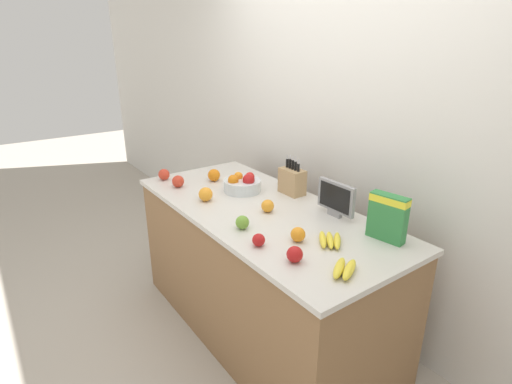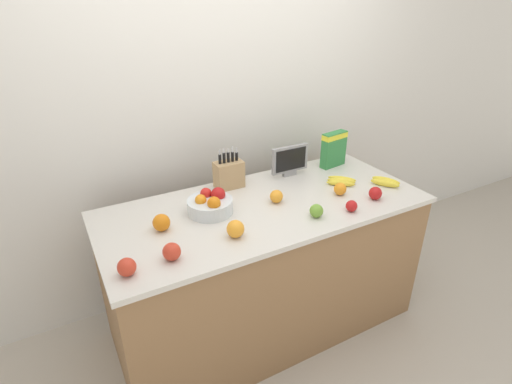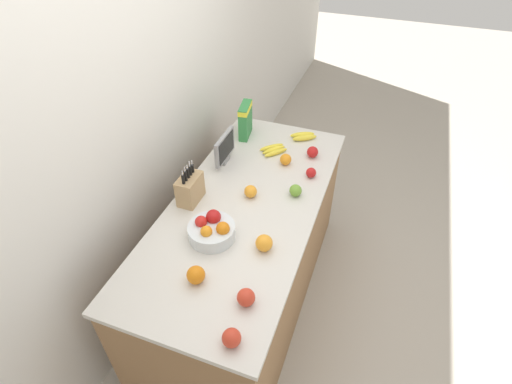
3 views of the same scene
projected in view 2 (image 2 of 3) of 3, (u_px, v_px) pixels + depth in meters
The scene contains 18 objects.
ground_plane at pixel (264, 320), 2.69m from camera, with size 14.00×14.00×0.00m, color #B2A899.
wall_back at pixel (218, 109), 2.60m from camera, with size 9.00×0.06×2.60m.
counter at pixel (265, 267), 2.49m from camera, with size 1.88×0.83×0.89m.
knife_block at pixel (229, 174), 2.46m from camera, with size 0.17×0.10×0.26m.
small_monitor at pixel (290, 160), 2.61m from camera, with size 0.27×0.03×0.21m.
cereal_box at pixel (334, 148), 2.75m from camera, with size 0.20×0.09×0.24m.
fruit_bowl at pixel (210, 204), 2.19m from camera, with size 0.25×0.25×0.13m.
banana_bunch_left at pixel (385, 182), 2.52m from camera, with size 0.16×0.20×0.04m.
banana_bunch_right at pixel (341, 181), 2.54m from camera, with size 0.20×0.20×0.03m.
apple_rightmost at pixel (316, 211), 2.15m from camera, with size 0.07×0.07×0.07m, color #6B9E33.
apple_leftmost at pixel (127, 267), 1.70m from camera, with size 0.08×0.08×0.08m, color red.
apple_front at pixel (172, 252), 1.80m from camera, with size 0.08×0.08×0.08m, color red.
apple_rear at pixel (375, 193), 2.34m from camera, with size 0.08×0.08×0.08m, color red.
apple_near_bananas at pixel (352, 206), 2.21m from camera, with size 0.07×0.07×0.07m, color red.
orange_front_center at pixel (161, 223), 2.03m from camera, with size 0.09×0.09×0.09m, color orange.
orange_near_bowl at pixel (276, 196), 2.30m from camera, with size 0.08×0.08×0.08m, color orange.
orange_mid_left at pixel (340, 189), 2.39m from camera, with size 0.08×0.08×0.08m, color orange.
orange_back_center at pixel (235, 229), 1.97m from camera, with size 0.09×0.09×0.09m, color orange.
Camera 2 is at (-1.02, -1.74, 1.98)m, focal length 28.00 mm.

